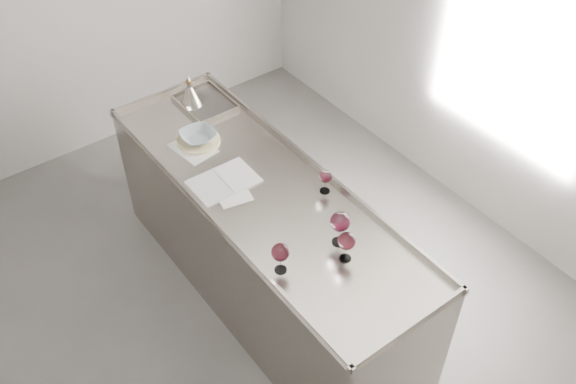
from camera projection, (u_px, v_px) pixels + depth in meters
room_shell at (210, 196)px, 2.97m from camera, size 4.54×5.04×2.84m
counter at (265, 244)px, 4.00m from camera, size 0.77×2.42×0.97m
wine_glass_left at (280, 253)px, 3.15m from camera, size 0.09×0.09×0.18m
wine_glass_middle at (347, 242)px, 3.21m from camera, size 0.09×0.09×0.18m
wine_glass_right at (340, 222)px, 3.28m from camera, size 0.11×0.11×0.21m
wine_glass_small at (325, 177)px, 3.60m from camera, size 0.07×0.07×0.15m
notebook at (224, 181)px, 3.72m from camera, size 0.38×0.27×0.02m
loose_paper_top at (193, 148)px, 3.95m from camera, size 0.23×0.31×0.00m
loose_paper_under at (231, 190)px, 3.67m from camera, size 0.24×0.30×0.00m
trivet at (199, 141)px, 3.99m from camera, size 0.34×0.34×0.02m
ceramic_bowl at (198, 136)px, 3.97m from camera, size 0.23×0.23×0.05m
wine_funnel at (191, 95)px, 4.25m from camera, size 0.16×0.16×0.23m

